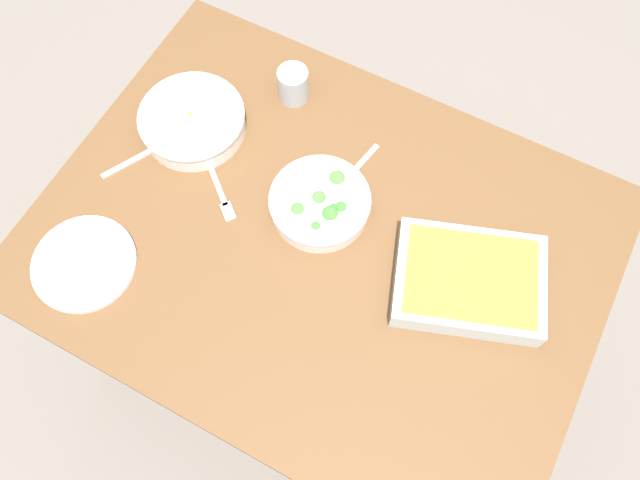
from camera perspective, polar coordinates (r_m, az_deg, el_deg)
ground_plane at (r=2.07m, az=0.00°, el=-8.30°), size 6.00×6.00×0.00m
dining_table at (r=1.45m, az=0.00°, el=-1.43°), size 1.20×0.90×0.74m
stew_bowl at (r=1.51m, az=-11.32°, el=10.43°), size 0.24×0.24×0.06m
broccoli_bowl at (r=1.37m, az=0.01°, el=3.33°), size 0.22×0.22×0.06m
baking_dish at (r=1.33m, az=13.17°, el=-3.54°), size 0.36×0.31×0.06m
drink_cup at (r=1.53m, az=-2.41°, el=13.62°), size 0.07×0.07×0.08m
side_plate at (r=1.43m, az=-20.34°, el=-1.98°), size 0.22×0.22×0.01m
spoon_by_stew at (r=1.52m, az=-15.23°, el=7.54°), size 0.10×0.16×0.01m
spoon_by_broccoli at (r=1.43m, az=2.40°, el=5.50°), size 0.05×0.18×0.01m
fork_on_table at (r=1.43m, az=-8.91°, el=4.26°), size 0.15×0.13×0.01m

